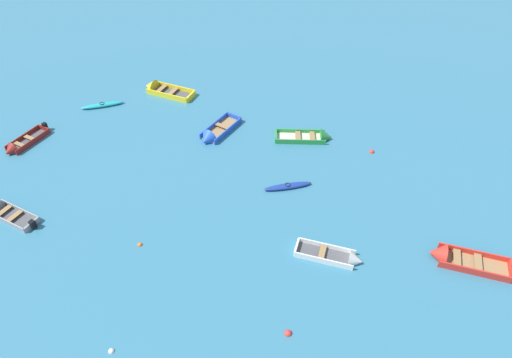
{
  "coord_description": "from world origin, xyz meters",
  "views": [
    {
      "loc": [
        4.38,
        -2.1,
        20.14
      ],
      "look_at": [
        0.0,
        19.64,
        0.15
      ],
      "focal_mm": 30.82,
      "sensor_mm": 36.0,
      "label": 1
    }
  ],
  "objects": [
    {
      "name": "rowboat_blue_far_right",
      "position": [
        -4.21,
        23.83,
        0.21
      ],
      "size": [
        2.77,
        4.34,
        1.31
      ],
      "color": "#99754C",
      "rests_on": "ground_plane"
    },
    {
      "name": "rowboat_green_near_left",
      "position": [
        3.53,
        25.15,
        0.19
      ],
      "size": [
        4.45,
        2.02,
        1.28
      ],
      "color": "beige",
      "rests_on": "ground_plane"
    },
    {
      "name": "rowboat_red_center",
      "position": [
        12.33,
        15.23,
        0.22
      ],
      "size": [
        4.74,
        1.85,
        1.33
      ],
      "color": "#99754C",
      "rests_on": "ground_plane"
    },
    {
      "name": "kayak_deep_blue_cluster_inner",
      "position": [
        2.22,
        19.36,
        0.15
      ],
      "size": [
        3.2,
        1.78,
        0.31
      ],
      "color": "navy",
      "rests_on": "ground_plane"
    },
    {
      "name": "rowboat_yellow_back_row_right",
      "position": [
        -10.67,
        29.43,
        0.22
      ],
      "size": [
        4.81,
        2.38,
        1.4
      ],
      "color": "#4C4C51",
      "rests_on": "ground_plane"
    },
    {
      "name": "rowboat_maroon_outer_left",
      "position": [
        -17.94,
        19.75,
        0.2
      ],
      "size": [
        2.09,
        3.89,
        1.08
      ],
      "color": "#4C4C51",
      "rests_on": "ground_plane"
    },
    {
      "name": "mooring_buoy_trailing",
      "position": [
        7.73,
        24.39,
        0.0
      ],
      "size": [
        0.38,
        0.38,
        0.38
      ],
      "primitive_type": "sphere",
      "color": "red",
      "rests_on": "ground_plane"
    },
    {
      "name": "rowboat_white_outer_right",
      "position": [
        6.11,
        14.03,
        0.18
      ],
      "size": [
        3.92,
        1.49,
        1.06
      ],
      "color": "#4C4C51",
      "rests_on": "ground_plane"
    },
    {
      "name": "kayak_turquoise_midfield_left",
      "position": [
        -14.44,
        26.17,
        0.16
      ],
      "size": [
        3.36,
        2.16,
        0.33
      ],
      "color": "teal",
      "rests_on": "ground_plane"
    },
    {
      "name": "rowboat_grey_far_left",
      "position": [
        -14.99,
        13.52,
        0.18
      ],
      "size": [
        4.08,
        2.13,
        1.07
      ],
      "color": "#4C4C51",
      "rests_on": "ground_plane"
    },
    {
      "name": "mooring_buoy_midfield",
      "position": [
        -5.58,
        12.78,
        0.0
      ],
      "size": [
        0.28,
        0.28,
        0.28
      ],
      "primitive_type": "sphere",
      "color": "orange",
      "rests_on": "ground_plane"
    },
    {
      "name": "mooring_buoy_central",
      "position": [
        -4.38,
        6.39,
        0.0
      ],
      "size": [
        0.29,
        0.29,
        0.29
      ],
      "primitive_type": "sphere",
      "color": "silver",
      "rests_on": "ground_plane"
    },
    {
      "name": "mooring_buoy_between_boats_left",
      "position": [
        3.76,
        8.96,
        0.0
      ],
      "size": [
        0.37,
        0.37,
        0.37
      ],
      "primitive_type": "sphere",
      "color": "red",
      "rests_on": "ground_plane"
    }
  ]
}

